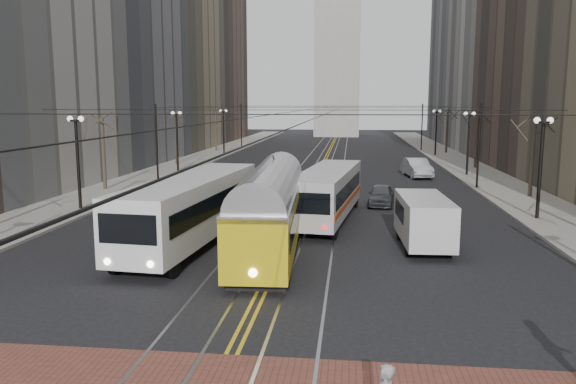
% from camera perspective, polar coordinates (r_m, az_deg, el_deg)
% --- Properties ---
extents(ground, '(260.00, 260.00, 0.00)m').
position_cam_1_polar(ground, '(16.53, -5.02, -14.69)').
color(ground, black).
rests_on(ground, ground).
extents(sidewalk_left, '(5.00, 140.00, 0.15)m').
position_cam_1_polar(sidewalk_left, '(62.84, -10.32, 2.85)').
color(sidewalk_left, gray).
rests_on(sidewalk_left, ground).
extents(sidewalk_right, '(5.00, 140.00, 0.15)m').
position_cam_1_polar(sidewalk_right, '(61.35, 17.63, 2.43)').
color(sidewalk_right, gray).
rests_on(sidewalk_right, ground).
extents(streetcar_rails, '(4.80, 130.00, 0.02)m').
position_cam_1_polar(streetcar_rails, '(60.27, 3.48, 2.66)').
color(streetcar_rails, gray).
rests_on(streetcar_rails, ground).
extents(centre_lines, '(0.42, 130.00, 0.01)m').
position_cam_1_polar(centre_lines, '(60.27, 3.48, 2.66)').
color(centre_lines, gold).
rests_on(centre_lines, ground).
extents(building_left_mid, '(16.00, 20.00, 34.00)m').
position_cam_1_polar(building_left_mid, '(68.00, -19.40, 17.27)').
color(building_left_mid, slate).
rests_on(building_left_mid, ground).
extents(building_left_far, '(16.00, 20.00, 40.00)m').
position_cam_1_polar(building_left_far, '(105.65, -9.69, 16.13)').
color(building_left_far, brown).
rests_on(building_left_far, ground).
extents(building_right_far, '(16.00, 20.00, 40.00)m').
position_cam_1_polar(building_right_far, '(104.15, 19.60, 15.86)').
color(building_right_far, slate).
rests_on(building_right_far, ground).
extents(lamp_posts, '(27.60, 57.20, 5.60)m').
position_cam_1_polar(lamp_posts, '(43.85, 2.40, 3.97)').
color(lamp_posts, black).
rests_on(lamp_posts, ground).
extents(street_trees, '(31.68, 53.28, 5.60)m').
position_cam_1_polar(street_trees, '(50.32, 2.93, 4.61)').
color(street_trees, '#382D23').
rests_on(street_trees, ground).
extents(trolley_wires, '(25.96, 120.00, 6.60)m').
position_cam_1_polar(trolley_wires, '(49.83, 2.91, 5.69)').
color(trolley_wires, black).
rests_on(trolley_wires, ground).
extents(transit_bus, '(3.83, 12.99, 3.20)m').
position_cam_1_polar(transit_bus, '(26.92, -9.66, -1.91)').
color(transit_bus, silver).
rests_on(transit_bus, ground).
extents(streetcar, '(3.03, 13.10, 3.06)m').
position_cam_1_polar(streetcar, '(25.54, -1.75, -2.53)').
color(streetcar, gold).
rests_on(streetcar, ground).
extents(rear_bus, '(3.80, 11.47, 2.93)m').
position_cam_1_polar(rear_bus, '(32.03, 4.07, -0.31)').
color(rear_bus, '#B8B8B8').
rests_on(rear_bus, ground).
extents(cargo_van, '(2.30, 5.45, 2.37)m').
position_cam_1_polar(cargo_van, '(26.66, 13.61, -3.05)').
color(cargo_van, silver).
rests_on(cargo_van, ground).
extents(sedan_grey, '(1.98, 4.13, 1.36)m').
position_cam_1_polar(sedan_grey, '(37.36, 9.45, -0.30)').
color(sedan_grey, '#3B3E42').
rests_on(sedan_grey, ground).
extents(sedan_silver, '(2.58, 5.37, 1.70)m').
position_cam_1_polar(sedan_silver, '(52.35, 12.94, 2.42)').
color(sedan_silver, '#B1B3B9').
rests_on(sedan_silver, ground).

